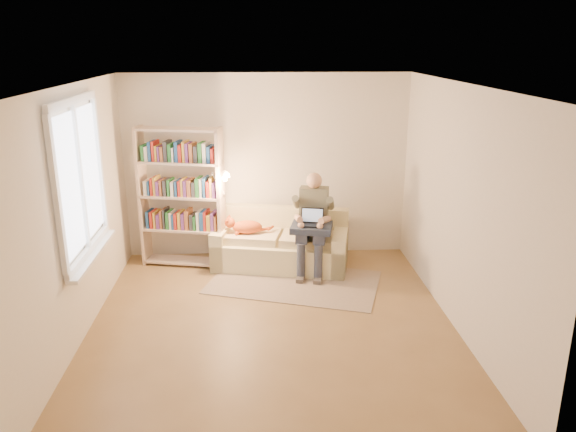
{
  "coord_description": "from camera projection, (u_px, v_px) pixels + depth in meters",
  "views": [
    {
      "loc": [
        -0.15,
        -5.56,
        3.01
      ],
      "look_at": [
        0.23,
        1.0,
        0.95
      ],
      "focal_mm": 35.0,
      "sensor_mm": 36.0,
      "label": 1
    }
  ],
  "objects": [
    {
      "name": "wall_right",
      "position": [
        460.0,
        210.0,
        5.93
      ],
      "size": [
        0.02,
        4.5,
        2.6
      ],
      "primitive_type": "cube",
      "color": "silver",
      "rests_on": "floor"
    },
    {
      "name": "sofa",
      "position": [
        281.0,
        246.0,
        7.78
      ],
      "size": [
        1.94,
        1.17,
        0.77
      ],
      "rotation": [
        0.0,
        0.0,
        -0.21
      ],
      "color": "beige",
      "rests_on": "floor"
    },
    {
      "name": "ceiling",
      "position": [
        270.0,
        85.0,
        5.42
      ],
      "size": [
        4.0,
        4.5,
        0.02
      ],
      "primitive_type": "cube",
      "color": "white",
      "rests_on": "wall_back"
    },
    {
      "name": "rug",
      "position": [
        294.0,
        282.0,
        7.3
      ],
      "size": [
        2.42,
        1.86,
        0.01
      ],
      "primitive_type": "cube",
      "rotation": [
        0.0,
        0.0,
        -0.31
      ],
      "color": "gray",
      "rests_on": "floor"
    },
    {
      "name": "laptop",
      "position": [
        310.0,
        220.0,
        7.33
      ],
      "size": [
        0.34,
        0.31,
        0.25
      ],
      "rotation": [
        0.0,
        0.0,
        -0.21
      ],
      "color": "black",
      "rests_on": "blanket"
    },
    {
      "name": "blanket",
      "position": [
        310.0,
        227.0,
        7.35
      ],
      "size": [
        0.6,
        0.53,
        0.08
      ],
      "primitive_type": "cube",
      "rotation": [
        0.0,
        0.0,
        -0.21
      ],
      "color": "#242D3F",
      "rests_on": "person"
    },
    {
      "name": "person",
      "position": [
        313.0,
        218.0,
        7.44
      ],
      "size": [
        0.49,
        0.66,
        1.35
      ],
      "rotation": [
        0.0,
        0.0,
        -0.21
      ],
      "color": "#676955",
      "rests_on": "sofa"
    },
    {
      "name": "wall_back",
      "position": [
        267.0,
        167.0,
        7.96
      ],
      "size": [
        4.0,
        0.02,
        2.6
      ],
      "primitive_type": "cube",
      "color": "silver",
      "rests_on": "floor"
    },
    {
      "name": "floor",
      "position": [
        272.0,
        325.0,
        6.2
      ],
      "size": [
        4.5,
        4.5,
        0.0
      ],
      "primitive_type": "plane",
      "color": "brown",
      "rests_on": "ground"
    },
    {
      "name": "window",
      "position": [
        85.0,
        204.0,
        5.87
      ],
      "size": [
        0.12,
        1.52,
        1.69
      ],
      "color": "white",
      "rests_on": "wall_left"
    },
    {
      "name": "cat",
      "position": [
        248.0,
        226.0,
        7.65
      ],
      "size": [
        0.63,
        0.29,
        0.22
      ],
      "rotation": [
        0.0,
        0.0,
        -0.21
      ],
      "color": "orange",
      "rests_on": "sofa"
    },
    {
      "name": "wall_left",
      "position": [
        75.0,
        217.0,
        5.7
      ],
      "size": [
        0.02,
        4.5,
        2.6
      ],
      "primitive_type": "cube",
      "color": "silver",
      "rests_on": "floor"
    },
    {
      "name": "wall_front",
      "position": [
        281.0,
        314.0,
        3.67
      ],
      "size": [
        4.0,
        0.02,
        2.6
      ],
      "primitive_type": "cube",
      "color": "silver",
      "rests_on": "floor"
    },
    {
      "name": "bookshelf",
      "position": [
        181.0,
        191.0,
        7.59
      ],
      "size": [
        1.27,
        0.61,
        1.93
      ],
      "rotation": [
        0.0,
        0.0,
        -0.21
      ],
      "color": "beige",
      "rests_on": "floor"
    }
  ]
}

